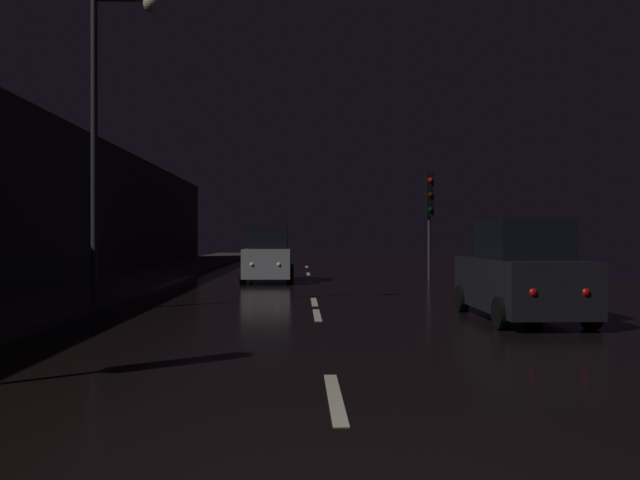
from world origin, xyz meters
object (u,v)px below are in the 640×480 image
streetlamp_overhead (112,103)px  car_approaching_headlights (268,257)px  car_parked_right_near (520,274)px  traffic_light_far_right (429,203)px

streetlamp_overhead → car_approaching_headlights: bearing=72.1°
streetlamp_overhead → car_approaching_headlights: (3.26, 10.12, -4.04)m
car_approaching_headlights → car_parked_right_near: (6.08, -12.01, -0.02)m
car_approaching_headlights → car_parked_right_near: bearing=26.8°
traffic_light_far_right → car_parked_right_near: traffic_light_far_right is taller
streetlamp_overhead → car_parked_right_near: bearing=-11.5°
traffic_light_far_right → streetlamp_overhead: bearing=-49.3°
streetlamp_overhead → car_approaching_headlights: 11.37m
traffic_light_far_right → streetlamp_overhead: size_ratio=0.60×
car_approaching_headlights → car_parked_right_near: car_approaching_headlights is taller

